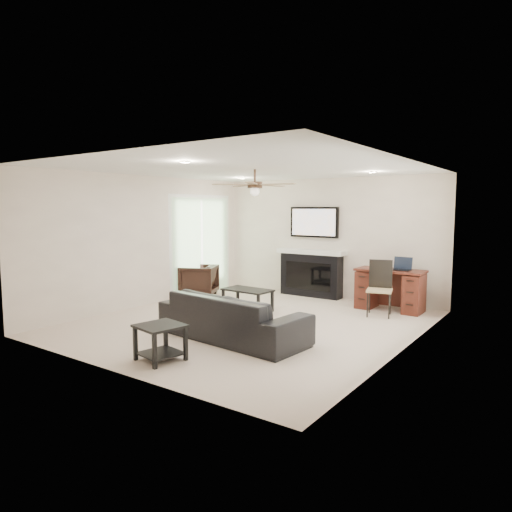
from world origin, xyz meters
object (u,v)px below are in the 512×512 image
(sofa, at_px, (232,316))
(fireplace_unit, at_px, (311,252))
(armchair, at_px, (199,280))
(desk, at_px, (390,290))
(coffee_table, at_px, (247,300))

(sofa, distance_m, fireplace_unit, 3.60)
(sofa, height_order, fireplace_unit, fireplace_unit)
(sofa, relative_size, armchair, 3.08)
(armchair, height_order, fireplace_unit, fireplace_unit)
(fireplace_unit, xyz_separation_m, desk, (1.84, -0.36, -0.57))
(sofa, relative_size, fireplace_unit, 1.19)
(fireplace_unit, bearing_deg, sofa, -80.08)
(fireplace_unit, bearing_deg, desk, -10.98)
(armchair, xyz_separation_m, desk, (3.83, 0.99, 0.05))
(coffee_table, bearing_deg, fireplace_unit, 83.87)
(sofa, xyz_separation_m, fireplace_unit, (-0.61, 3.49, 0.62))
(sofa, height_order, armchair, armchair)
(desk, bearing_deg, armchair, -165.54)
(sofa, relative_size, coffee_table, 2.52)
(armchair, relative_size, coffee_table, 0.82)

